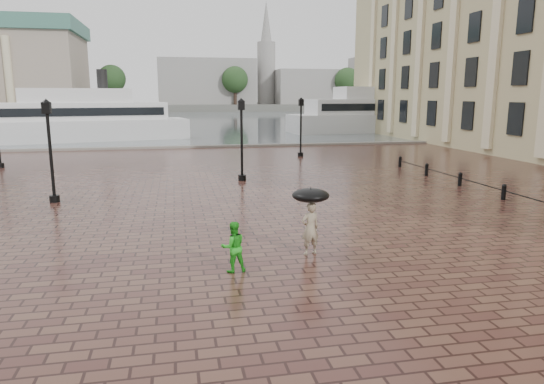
{
  "coord_description": "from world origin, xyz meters",
  "views": [
    {
      "loc": [
        -0.62,
        -12.65,
        4.66
      ],
      "look_at": [
        2.6,
        3.43,
        1.4
      ],
      "focal_mm": 32.0,
      "sensor_mm": 36.0,
      "label": 1
    }
  ],
  "objects": [
    {
      "name": "ground",
      "position": [
        0.0,
        0.0,
        0.0
      ],
      "size": [
        300.0,
        300.0,
        0.0
      ],
      "primitive_type": "plane",
      "color": "#3C1F1B",
      "rests_on": "ground"
    },
    {
      "name": "harbour_water",
      "position": [
        0.0,
        92.0,
        0.0
      ],
      "size": [
        240.0,
        240.0,
        0.0
      ],
      "primitive_type": "plane",
      "color": "#4C575D",
      "rests_on": "ground"
    },
    {
      "name": "quay_edge",
      "position": [
        0.0,
        32.0,
        0.0
      ],
      "size": [
        80.0,
        0.6,
        0.3
      ],
      "primitive_type": "cube",
      "color": "slate",
      "rests_on": "ground"
    },
    {
      "name": "far_shore",
      "position": [
        0.0,
        160.0,
        1.0
      ],
      "size": [
        300.0,
        60.0,
        2.0
      ],
      "primitive_type": "cube",
      "color": "#4C4C47",
      "rests_on": "ground"
    },
    {
      "name": "distant_skyline",
      "position": [
        48.14,
        150.0,
        9.45
      ],
      "size": [
        102.5,
        22.0,
        33.0
      ],
      "color": "gray",
      "rests_on": "ground"
    },
    {
      "name": "far_trees",
      "position": [
        0.0,
        138.0,
        9.42
      ],
      "size": [
        188.0,
        8.0,
        13.5
      ],
      "color": "#2D2119",
      "rests_on": "ground"
    },
    {
      "name": "bollard_row",
      "position": [
        14.0,
        6.5,
        0.4
      ],
      "size": [
        0.22,
        21.22,
        0.73
      ],
      "color": "black",
      "rests_on": "ground"
    },
    {
      "name": "street_lamps",
      "position": [
        -1.5,
        17.5,
        2.33
      ],
      "size": [
        21.44,
        14.44,
        4.4
      ],
      "color": "black",
      "rests_on": "ground"
    },
    {
      "name": "adult_pedestrian",
      "position": [
        3.21,
        0.73,
        0.8
      ],
      "size": [
        0.66,
        0.51,
        1.6
      ],
      "primitive_type": "imported",
      "rotation": [
        0.0,
        0.0,
        3.38
      ],
      "color": "gray",
      "rests_on": "ground"
    },
    {
      "name": "child_pedestrian",
      "position": [
        0.8,
        -0.27,
        0.69
      ],
      "size": [
        0.75,
        0.62,
        1.39
      ],
      "primitive_type": "imported",
      "rotation": [
        0.0,
        0.0,
        3.29
      ],
      "color": "green",
      "rests_on": "ground"
    },
    {
      "name": "ferry_near",
      "position": [
        -10.54,
        41.61,
        2.22
      ],
      "size": [
        23.17,
        10.23,
        7.39
      ],
      "rotation": [
        0.0,
        0.0,
        0.22
      ],
      "color": "silver",
      "rests_on": "ground"
    },
    {
      "name": "ferry_far",
      "position": [
        25.9,
        47.55,
        2.38
      ],
      "size": [
        24.45,
        7.43,
        7.91
      ],
      "rotation": [
        0.0,
        0.0,
        0.07
      ],
      "color": "silver",
      "rests_on": "ground"
    },
    {
      "name": "umbrella",
      "position": [
        3.21,
        0.73,
        1.8
      ],
      "size": [
        1.1,
        1.1,
        1.11
      ],
      "color": "black",
      "rests_on": "ground"
    }
  ]
}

